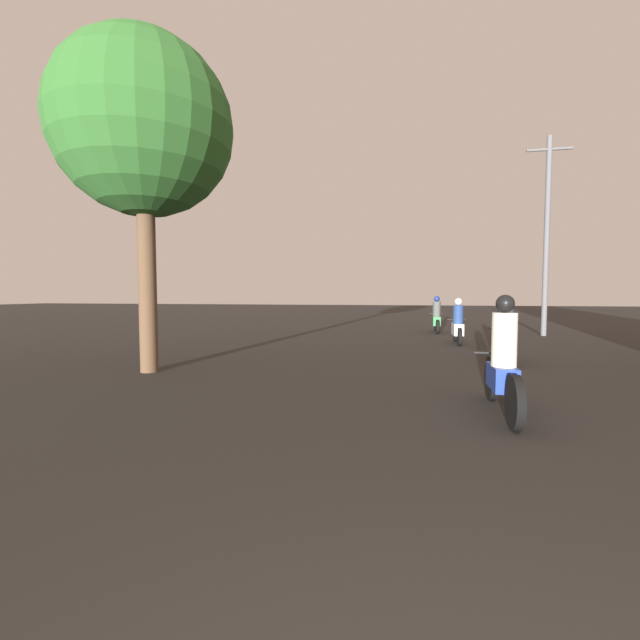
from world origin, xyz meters
TOP-DOWN VIEW (x-y plane):
  - motorcycle_blue at (0.88, 5.62)m, footprint 0.60×2.15m
  - motorcycle_orange at (1.89, 10.38)m, footprint 0.60×1.96m
  - motorcycle_white at (1.17, 13.97)m, footprint 0.60×1.82m
  - motorcycle_green at (0.75, 17.98)m, footprint 0.60×2.03m
  - utility_pole_far at (4.71, 17.35)m, footprint 1.60×0.20m
  - street_tree at (-5.64, 7.42)m, footprint 3.57×3.57m

SIDE VIEW (x-z plane):
  - motorcycle_white at x=1.17m, z-range -0.15..1.33m
  - motorcycle_green at x=0.75m, z-range -0.15..1.38m
  - motorcycle_orange at x=1.89m, z-range -0.16..1.40m
  - motorcycle_blue at x=0.88m, z-range -0.16..1.45m
  - utility_pole_far at x=4.71m, z-range 0.16..7.70m
  - street_tree at x=-5.64m, z-range 1.56..8.32m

